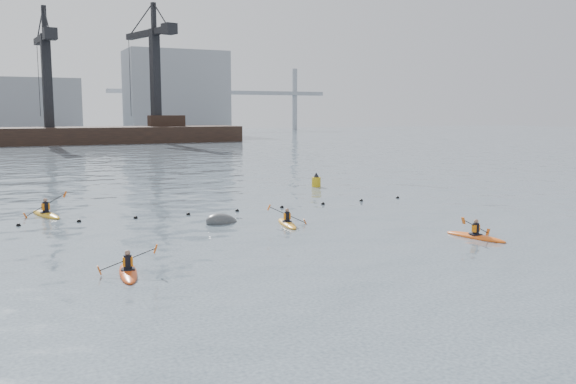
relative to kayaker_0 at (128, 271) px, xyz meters
name	(u,v)px	position (x,y,z in m)	size (l,w,h in m)	color
ground	(406,356)	(4.66, -10.62, -0.10)	(400.00, 400.00, 0.00)	#353F4E
float_line	(162,216)	(4.16, 11.91, -0.07)	(33.24, 0.73, 0.24)	black
barge_pier	(49,134)	(4.43, 99.37, 1.80)	(72.00, 19.30, 29.50)	black
skyline	(45,98)	(6.89, 139.65, 9.15)	(141.00, 28.00, 22.00)	gray
kayaker_0	(128,271)	(0.00, 0.00, 0.00)	(2.18, 3.23, 1.16)	#CA4213
kayaker_3	(287,223)	(9.52, 6.44, 0.00)	(2.14, 3.15, 1.23)	orange
kayaker_4	(476,236)	(16.09, -0.51, 0.00)	(2.19, 3.27, 1.24)	orange
kayaker_5	(46,214)	(-1.81, 14.93, 0.01)	(2.46, 3.67, 1.44)	gold
mooring_buoy	(222,223)	(6.59, 8.46, -0.10)	(1.99, 1.18, 1.00)	#383A3D
nav_buoy	(316,182)	(18.66, 20.32, 0.30)	(0.72, 0.72, 1.31)	#B98B12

